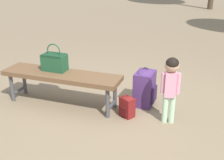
{
  "coord_description": "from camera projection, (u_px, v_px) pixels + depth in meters",
  "views": [
    {
      "loc": [
        1.22,
        -2.76,
        1.74
      ],
      "look_at": [
        -0.07,
        0.13,
        0.45
      ],
      "focal_mm": 44.73,
      "sensor_mm": 36.0,
      "label": 1
    }
  ],
  "objects": [
    {
      "name": "ground_plane",
      "position": [
        113.0,
        118.0,
        3.45
      ],
      "size": [
        40.0,
        40.0,
        0.0
      ],
      "primitive_type": "plane",
      "color": "#7F6B51",
      "rests_on": "ground"
    },
    {
      "name": "park_bench",
      "position": [
        61.0,
        77.0,
        3.66
      ],
      "size": [
        1.63,
        0.53,
        0.45
      ],
      "color": "brown",
      "rests_on": "ground"
    },
    {
      "name": "handbag",
      "position": [
        54.0,
        61.0,
        3.69
      ],
      "size": [
        0.33,
        0.2,
        0.37
      ],
      "color": "#1E4C2D",
      "rests_on": "park_bench"
    },
    {
      "name": "child_standing",
      "position": [
        171.0,
        81.0,
        3.16
      ],
      "size": [
        0.22,
        0.17,
        0.82
      ],
      "color": "#B2D8B2",
      "rests_on": "ground"
    },
    {
      "name": "backpack_large",
      "position": [
        145.0,
        86.0,
        3.71
      ],
      "size": [
        0.29,
        0.32,
        0.53
      ],
      "color": "#4C2D66",
      "rests_on": "ground"
    },
    {
      "name": "backpack_small",
      "position": [
        127.0,
        106.0,
        3.44
      ],
      "size": [
        0.21,
        0.19,
        0.29
      ],
      "color": "maroon",
      "rests_on": "ground"
    }
  ]
}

